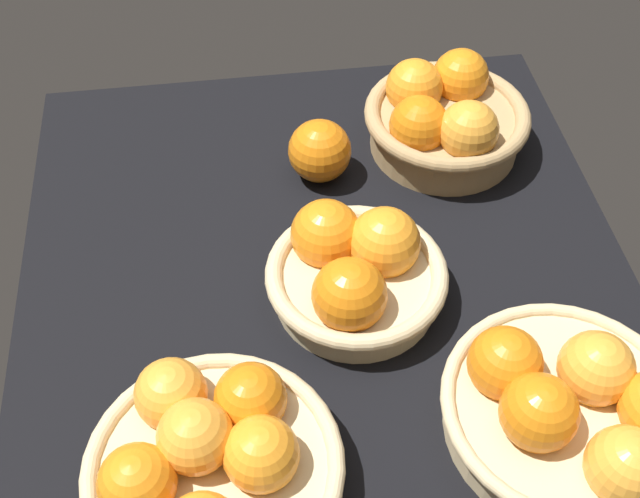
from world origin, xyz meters
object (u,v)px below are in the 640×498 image
basket_near_right (210,462)px  basket_far_right (571,409)px  basket_center (355,271)px  loose_orange_front_gap (320,151)px  basket_far_left (444,118)px

basket_near_right → basket_far_right: (-0.72, 35.15, 0.13)cm
basket_center → loose_orange_front_gap: bearing=-176.5°
basket_near_right → basket_center: bearing=140.5°
basket_near_right → loose_orange_front_gap: size_ratio=3.00×
basket_far_left → basket_center: size_ratio=1.07×
basket_far_left → basket_center: (23.77, -15.83, -0.70)cm
basket_near_right → basket_far_right: bearing=91.2°
basket_far_left → basket_center: 28.57cm
basket_near_right → basket_far_left: (-44.67, 33.03, 0.81)cm
basket_far_right → loose_orange_front_gap: 44.83cm
basket_near_right → basket_center: 27.06cm
basket_near_right → loose_orange_front_gap: basket_near_right is taller
basket_far_right → basket_far_left: 44.00cm
loose_orange_front_gap → basket_center: bearing=3.5°
loose_orange_front_gap → basket_far_left: bearing=101.4°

